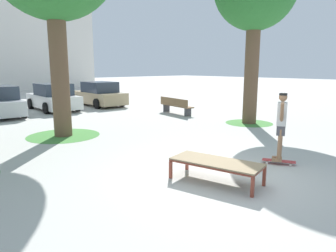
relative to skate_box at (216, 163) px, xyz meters
name	(u,v)px	position (x,y,z in m)	size (l,w,h in m)	color
ground_plane	(223,176)	(0.42, 0.13, -0.41)	(120.00, 120.00, 0.00)	#B7B5AD
skate_box	(216,163)	(0.00, 0.00, 0.00)	(1.17, 2.02, 0.46)	brown
skateboard	(279,161)	(2.14, -0.29, -0.34)	(0.54, 0.80, 0.09)	#B23333
skater	(281,122)	(2.14, -0.29, 0.66)	(0.93, 0.52, 1.69)	#8E6647
grass_patch_near_right	(249,123)	(6.64, 3.51, -0.41)	(2.02, 2.02, 0.01)	#47893D
grass_patch_mid_back	(64,136)	(-0.41, 6.55, -0.41)	(2.52, 2.52, 0.01)	#47893D
car_white	(53,98)	(2.14, 13.40, 0.28)	(2.07, 4.27, 1.50)	silver
car_tan	(99,95)	(5.10, 13.45, 0.28)	(2.00, 4.24, 1.50)	tan
park_bench	(176,105)	(6.20, 7.65, 0.03)	(0.80, 2.44, 0.83)	brown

